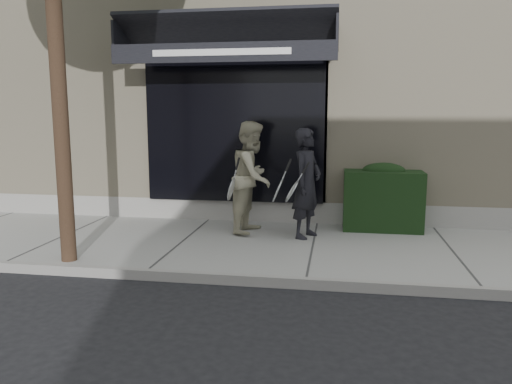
# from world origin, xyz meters

# --- Properties ---
(ground) EXTENTS (80.00, 80.00, 0.00)m
(ground) POSITION_xyz_m (0.00, 0.00, 0.00)
(ground) COLOR black
(ground) RESTS_ON ground
(sidewalk) EXTENTS (20.00, 3.00, 0.12)m
(sidewalk) POSITION_xyz_m (0.00, 0.00, 0.06)
(sidewalk) COLOR #979792
(sidewalk) RESTS_ON ground
(curb) EXTENTS (20.00, 0.10, 0.14)m
(curb) POSITION_xyz_m (0.00, -1.55, 0.07)
(curb) COLOR gray
(curb) RESTS_ON ground
(building_facade) EXTENTS (14.30, 8.04, 5.64)m
(building_facade) POSITION_xyz_m (-0.01, 4.96, 2.74)
(building_facade) COLOR beige
(building_facade) RESTS_ON ground
(hedge) EXTENTS (1.30, 0.70, 1.14)m
(hedge) POSITION_xyz_m (1.10, 1.25, 0.66)
(hedge) COLOR black
(hedge) RESTS_ON sidewalk
(pedestrian_front) EXTENTS (0.83, 0.93, 1.73)m
(pedestrian_front) POSITION_xyz_m (-0.14, 0.49, 0.98)
(pedestrian_front) COLOR black
(pedestrian_front) RESTS_ON sidewalk
(pedestrian_back) EXTENTS (0.83, 0.99, 1.83)m
(pedestrian_back) POSITION_xyz_m (-1.04, 0.71, 1.04)
(pedestrian_back) COLOR #AEA98B
(pedestrian_back) RESTS_ON sidewalk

